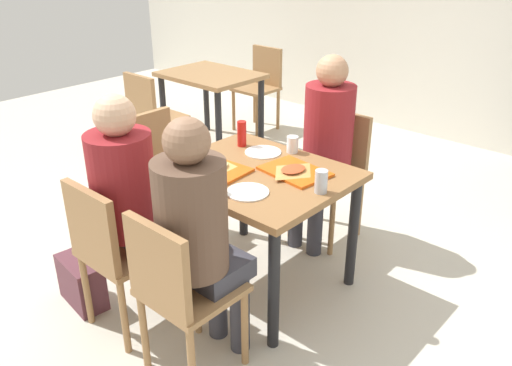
% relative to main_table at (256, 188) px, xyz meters
% --- Properties ---
extents(ground_plane, '(10.00, 10.00, 0.02)m').
position_rel_main_table_xyz_m(ground_plane, '(0.00, 0.00, -0.64)').
color(ground_plane, beige).
extents(main_table, '(1.00, 0.84, 0.74)m').
position_rel_main_table_xyz_m(main_table, '(0.00, 0.00, 0.00)').
color(main_table, olive).
rests_on(main_table, ground_plane).
extents(chair_near_left, '(0.40, 0.40, 0.87)m').
position_rel_main_table_xyz_m(chair_near_left, '(-0.25, -0.80, -0.12)').
color(chair_near_left, '#9E7247').
rests_on(chair_near_left, ground_plane).
extents(chair_near_right, '(0.40, 0.40, 0.87)m').
position_rel_main_table_xyz_m(chair_near_right, '(0.25, -0.80, -0.12)').
color(chair_near_right, '#9E7247').
rests_on(chair_near_right, ground_plane).
extents(chair_far_side, '(0.40, 0.40, 0.87)m').
position_rel_main_table_xyz_m(chair_far_side, '(0.00, 0.80, -0.12)').
color(chair_far_side, '#9E7247').
rests_on(chair_far_side, ground_plane).
extents(chair_left_end, '(0.40, 0.40, 0.87)m').
position_rel_main_table_xyz_m(chair_left_end, '(-0.88, 0.00, -0.12)').
color(chair_left_end, '#9E7247').
rests_on(chair_left_end, ground_plane).
extents(person_in_red, '(0.32, 0.42, 1.28)m').
position_rel_main_table_xyz_m(person_in_red, '(-0.25, -0.66, 0.12)').
color(person_in_red, '#383842').
rests_on(person_in_red, ground_plane).
extents(person_in_brown_jacket, '(0.32, 0.42, 1.28)m').
position_rel_main_table_xyz_m(person_in_brown_jacket, '(0.25, -0.66, 0.12)').
color(person_in_brown_jacket, '#383842').
rests_on(person_in_brown_jacket, ground_plane).
extents(person_far_side, '(0.32, 0.42, 1.28)m').
position_rel_main_table_xyz_m(person_far_side, '(-0.00, 0.66, 0.12)').
color(person_far_side, '#383842').
rests_on(person_far_side, ground_plane).
extents(tray_red_near, '(0.38, 0.28, 0.02)m').
position_rel_main_table_xyz_m(tray_red_near, '(-0.17, -0.15, 0.11)').
color(tray_red_near, '#D85914').
rests_on(tray_red_near, main_table).
extents(tray_red_far, '(0.39, 0.30, 0.02)m').
position_rel_main_table_xyz_m(tray_red_far, '(0.17, 0.13, 0.11)').
color(tray_red_far, '#D85914').
rests_on(tray_red_far, main_table).
extents(paper_plate_center, '(0.22, 0.22, 0.01)m').
position_rel_main_table_xyz_m(paper_plate_center, '(-0.15, 0.23, 0.11)').
color(paper_plate_center, white).
rests_on(paper_plate_center, main_table).
extents(paper_plate_near_edge, '(0.22, 0.22, 0.01)m').
position_rel_main_table_xyz_m(paper_plate_near_edge, '(0.15, -0.23, 0.11)').
color(paper_plate_near_edge, white).
rests_on(paper_plate_near_edge, main_table).
extents(pizza_slice_a, '(0.23, 0.23, 0.02)m').
position_rel_main_table_xyz_m(pizza_slice_a, '(-0.17, -0.12, 0.13)').
color(pizza_slice_a, tan).
rests_on(pizza_slice_a, tray_red_near).
extents(pizza_slice_b, '(0.17, 0.22, 0.02)m').
position_rel_main_table_xyz_m(pizza_slice_b, '(0.18, 0.11, 0.13)').
color(pizza_slice_b, '#C68C47').
rests_on(pizza_slice_b, tray_red_far).
extents(plastic_cup_a, '(0.07, 0.07, 0.10)m').
position_rel_main_table_xyz_m(plastic_cup_a, '(-0.02, 0.36, 0.15)').
color(plastic_cup_a, white).
rests_on(plastic_cup_a, main_table).
extents(plastic_cup_b, '(0.07, 0.07, 0.10)m').
position_rel_main_table_xyz_m(plastic_cup_b, '(0.02, -0.36, 0.15)').
color(plastic_cup_b, white).
rests_on(plastic_cup_b, main_table).
extents(soda_can, '(0.07, 0.07, 0.12)m').
position_rel_main_table_xyz_m(soda_can, '(0.42, 0.02, 0.17)').
color(soda_can, '#B7BCC6').
rests_on(soda_can, main_table).
extents(condiment_bottle, '(0.06, 0.06, 0.16)m').
position_rel_main_table_xyz_m(condiment_bottle, '(-0.32, 0.23, 0.18)').
color(condiment_bottle, red).
rests_on(condiment_bottle, main_table).
extents(foil_bundle, '(0.10, 0.10, 0.10)m').
position_rel_main_table_xyz_m(foil_bundle, '(-0.42, -0.02, 0.15)').
color(foil_bundle, silver).
rests_on(foil_bundle, main_table).
extents(handbag, '(0.34, 0.20, 0.28)m').
position_rel_main_table_xyz_m(handbag, '(-0.60, -0.82, -0.49)').
color(handbag, '#592D38').
rests_on(handbag, ground_plane).
extents(background_table, '(0.90, 0.70, 0.74)m').
position_rel_main_table_xyz_m(background_table, '(-1.86, 1.43, -0.02)').
color(background_table, '#9E7247').
rests_on(background_table, ground_plane).
extents(background_chair_near, '(0.40, 0.40, 0.87)m').
position_rel_main_table_xyz_m(background_chair_near, '(-1.86, 0.69, -0.12)').
color(background_chair_near, '#9E7247').
rests_on(background_chair_near, ground_plane).
extents(background_chair_far, '(0.40, 0.40, 0.87)m').
position_rel_main_table_xyz_m(background_chair_far, '(-1.86, 2.16, -0.12)').
color(background_chair_far, '#9E7247').
rests_on(background_chair_far, ground_plane).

